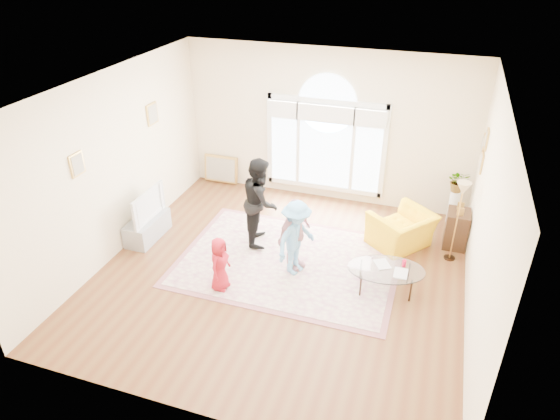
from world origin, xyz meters
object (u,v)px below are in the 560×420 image
(area_rug, at_px, (288,261))
(armchair, at_px, (401,230))
(tv_console, at_px, (147,228))
(coffee_table, at_px, (386,270))
(television, at_px, (144,205))

(area_rug, height_order, armchair, armchair)
(tv_console, distance_m, coffee_table, 4.50)
(coffee_table, bearing_deg, area_rug, 161.67)
(area_rug, height_order, tv_console, tv_console)
(tv_console, xyz_separation_m, armchair, (4.57, 1.23, 0.13))
(area_rug, xyz_separation_m, tv_console, (-2.78, -0.07, 0.20))
(tv_console, relative_size, coffee_table, 0.75)
(tv_console, distance_m, television, 0.50)
(tv_console, relative_size, television, 0.99)
(coffee_table, bearing_deg, tv_console, 167.72)
(television, relative_size, coffee_table, 0.75)
(area_rug, xyz_separation_m, armchair, (1.80, 1.16, 0.33))
(area_rug, relative_size, coffee_table, 2.69)
(armchair, bearing_deg, tv_console, -36.46)
(television, relative_size, armchair, 0.97)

